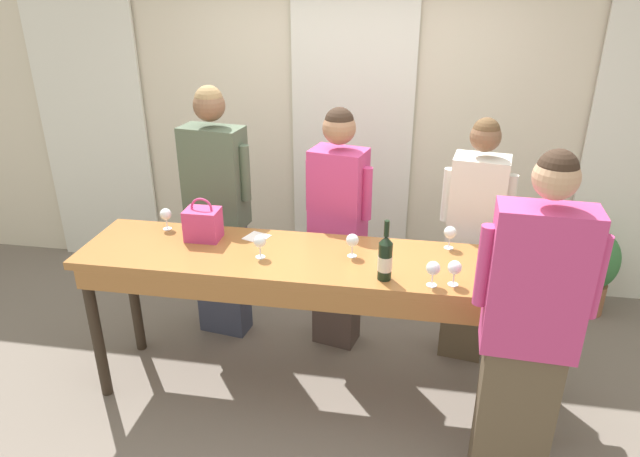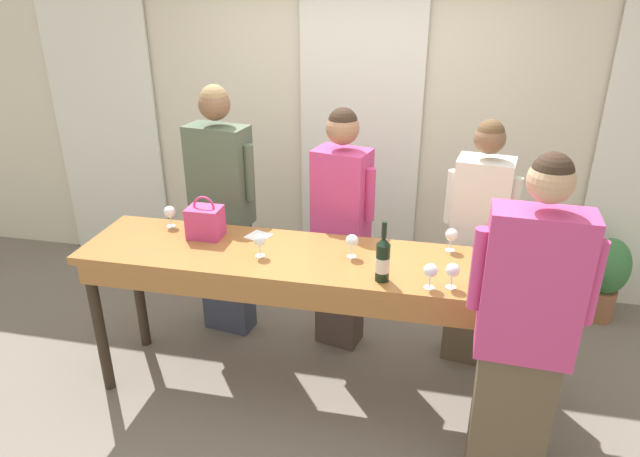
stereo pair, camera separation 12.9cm
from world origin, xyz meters
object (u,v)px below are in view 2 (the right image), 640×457
(wine_glass_center_mid, at_px, (567,278))
(potted_plant, at_px, (607,274))
(handbag, at_px, (205,222))
(wine_glass_center_left, at_px, (352,241))
(wine_glass_center_right, at_px, (170,212))
(wine_glass_front_mid, at_px, (453,271))
(wine_glass_back_left, at_px, (259,241))
(wine_glass_back_mid, at_px, (431,271))
(guest_pink_top, at_px, (341,228))
(wine_bottle, at_px, (383,259))
(host_pouring, at_px, (523,342))
(tasting_bar, at_px, (317,275))
(wine_glass_front_right, at_px, (451,235))
(guest_olive_jacket, at_px, (222,211))
(guest_cream_sweater, at_px, (477,244))
(wine_glass_front_left, at_px, (554,261))

(wine_glass_center_mid, height_order, potted_plant, wine_glass_center_mid)
(handbag, xyz_separation_m, wine_glass_center_left, (0.94, -0.08, -0.00))
(wine_glass_center_right, height_order, potted_plant, wine_glass_center_right)
(wine_glass_front_mid, height_order, wine_glass_center_left, same)
(wine_glass_back_left, xyz_separation_m, potted_plant, (2.31, 1.38, -0.70))
(wine_glass_back_mid, bearing_deg, wine_glass_center_mid, 6.07)
(wine_glass_back_left, relative_size, guest_pink_top, 0.08)
(wine_glass_center_left, height_order, guest_pink_top, guest_pink_top)
(wine_bottle, xyz_separation_m, wine_glass_center_mid, (0.93, 0.04, -0.03))
(wine_glass_center_left, xyz_separation_m, wine_glass_back_left, (-0.52, -0.10, -0.00))
(wine_glass_front_mid, bearing_deg, handbag, 167.83)
(host_pouring, bearing_deg, handbag, 158.88)
(tasting_bar, xyz_separation_m, wine_glass_center_right, (-1.03, 0.25, 0.21))
(wine_glass_front_right, height_order, guest_olive_jacket, guest_olive_jacket)
(wine_glass_center_mid, xyz_separation_m, guest_cream_sweater, (-0.40, 0.76, -0.21))
(host_pouring, bearing_deg, wine_glass_center_left, 145.12)
(wine_glass_back_left, xyz_separation_m, guest_olive_jacket, (-0.49, 0.67, -0.13))
(wine_glass_back_mid, bearing_deg, wine_bottle, 173.06)
(tasting_bar, height_order, potted_plant, tasting_bar)
(wine_glass_front_left, xyz_separation_m, wine_glass_center_right, (-2.32, 0.19, 0.00))
(wine_glass_center_right, xyz_separation_m, guest_pink_top, (1.06, 0.38, -0.18))
(handbag, distance_m, wine_glass_center_right, 0.30)
(wine_glass_front_mid, distance_m, guest_pink_top, 1.10)
(wine_glass_front_right, bearing_deg, wine_glass_center_left, -159.95)
(wine_glass_front_left, height_order, guest_olive_jacket, guest_olive_jacket)
(handbag, bearing_deg, potted_plant, 23.71)
(wine_glass_front_mid, bearing_deg, wine_glass_center_mid, 4.57)
(wine_glass_front_left, xyz_separation_m, wine_glass_center_left, (-1.10, 0.01, 0.00))
(tasting_bar, xyz_separation_m, potted_plant, (1.98, 1.34, -0.49))
(wine_glass_center_right, relative_size, guest_pink_top, 0.08)
(guest_pink_top, bearing_deg, guest_olive_jacket, 180.00)
(guest_olive_jacket, bearing_deg, guest_cream_sweater, -0.00)
(tasting_bar, relative_size, guest_cream_sweater, 1.67)
(wine_glass_back_left, distance_m, potted_plant, 2.78)
(wine_glass_front_mid, xyz_separation_m, wine_glass_back_mid, (-0.11, -0.03, 0.00))
(wine_glass_center_left, bearing_deg, wine_glass_front_left, -0.56)
(tasting_bar, bearing_deg, wine_bottle, -23.86)
(wine_glass_back_mid, distance_m, guest_cream_sweater, 0.90)
(host_pouring, relative_size, potted_plant, 2.70)
(wine_glass_back_left, height_order, wine_glass_back_mid, same)
(wine_glass_front_left, bearing_deg, wine_glass_back_mid, -158.21)
(handbag, distance_m, wine_glass_front_right, 1.50)
(wine_glass_front_mid, distance_m, wine_glass_center_mid, 0.57)
(potted_plant, bearing_deg, guest_olive_jacket, -165.67)
(guest_cream_sweater, xyz_separation_m, host_pouring, (0.16, -1.19, 0.08))
(wine_glass_center_left, height_order, host_pouring, host_pouring)
(tasting_bar, relative_size, wine_glass_back_left, 20.19)
(potted_plant, bearing_deg, guest_pink_top, -159.82)
(wine_glass_front_left, relative_size, wine_glass_center_left, 1.00)
(guest_olive_jacket, relative_size, guest_cream_sweater, 1.08)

